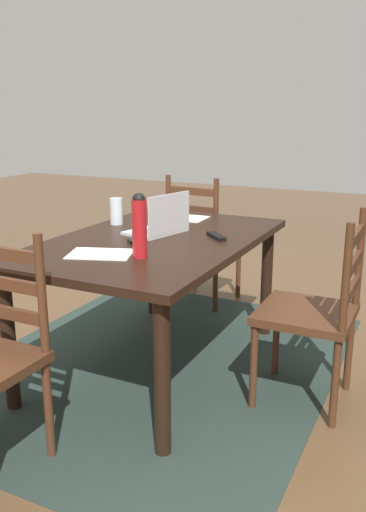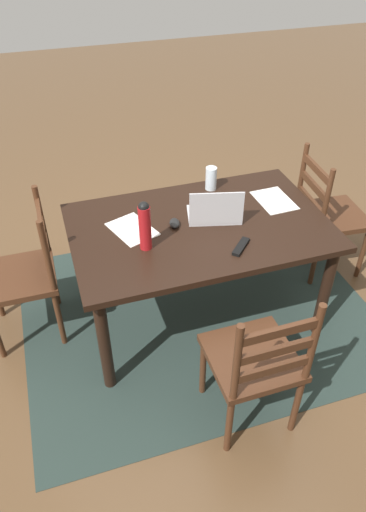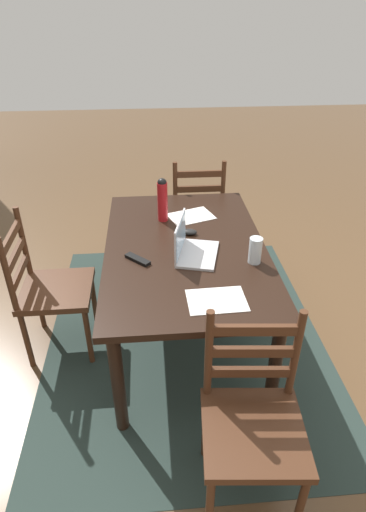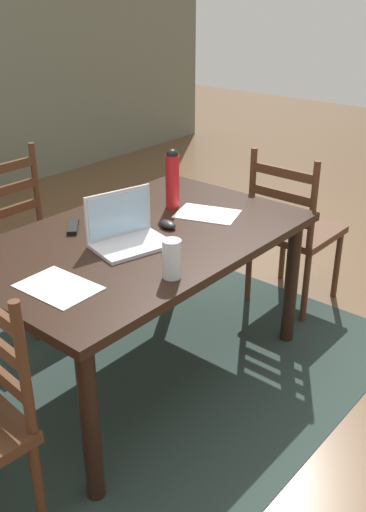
# 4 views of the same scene
# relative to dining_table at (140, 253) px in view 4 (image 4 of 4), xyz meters

# --- Properties ---
(ground_plane) EXTENTS (14.00, 14.00, 0.00)m
(ground_plane) POSITION_rel_dining_table_xyz_m (0.00, 0.00, -0.65)
(ground_plane) COLOR brown
(area_rug) EXTENTS (2.34, 1.88, 0.01)m
(area_rug) POSITION_rel_dining_table_xyz_m (0.00, 0.00, -0.65)
(area_rug) COLOR #283833
(area_rug) RESTS_ON ground
(dining_table) EXTENTS (1.55, 0.98, 0.74)m
(dining_table) POSITION_rel_dining_table_xyz_m (0.00, 0.00, 0.00)
(dining_table) COLOR black
(dining_table) RESTS_ON ground
(chair_right_near) EXTENTS (0.44, 0.44, 0.95)m
(chair_right_near) POSITION_rel_dining_table_xyz_m (1.06, -0.20, -0.19)
(chair_right_near) COLOR #4C2B19
(chair_right_near) RESTS_ON ground
(chair_far_head) EXTENTS (0.44, 0.44, 0.95)m
(chair_far_head) POSITION_rel_dining_table_xyz_m (-0.00, 0.86, -0.19)
(chair_far_head) COLOR #4C2B19
(chair_far_head) RESTS_ON ground
(laptop) EXTENTS (0.36, 0.29, 0.23)m
(laptop) POSITION_rel_dining_table_xyz_m (-0.10, -0.02, 0.15)
(laptop) COLOR silver
(laptop) RESTS_ON dining_table
(water_bottle) EXTENTS (0.07, 0.07, 0.30)m
(water_bottle) POSITION_rel_dining_table_xyz_m (0.36, 0.12, 0.24)
(water_bottle) COLOR red
(water_bottle) RESTS_ON dining_table
(drinking_glass) EXTENTS (0.07, 0.07, 0.16)m
(drinking_glass) POSITION_rel_dining_table_xyz_m (-0.21, -0.38, 0.17)
(drinking_glass) COLOR silver
(drinking_glass) RESTS_ON dining_table
(computer_mouse) EXTENTS (0.08, 0.11, 0.03)m
(computer_mouse) POSITION_rel_dining_table_xyz_m (0.15, -0.04, 0.10)
(computer_mouse) COLOR black
(computer_mouse) RESTS_ON dining_table
(tv_remote) EXTENTS (0.15, 0.15, 0.02)m
(tv_remote) POSITION_rel_dining_table_xyz_m (-0.14, 0.29, 0.10)
(tv_remote) COLOR black
(tv_remote) RESTS_ON dining_table
(paper_stack_left) EXTENTS (0.30, 0.35, 0.00)m
(paper_stack_left) POSITION_rel_dining_table_xyz_m (0.40, -0.08, 0.09)
(paper_stack_left) COLOR white
(paper_stack_left) RESTS_ON dining_table
(paper_stack_right) EXTENTS (0.22, 0.30, 0.00)m
(paper_stack_right) POSITION_rel_dining_table_xyz_m (-0.55, -0.11, 0.09)
(paper_stack_right) COLOR white
(paper_stack_right) RESTS_ON dining_table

